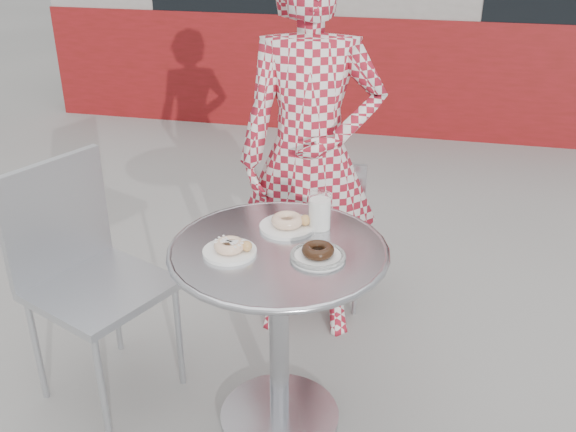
% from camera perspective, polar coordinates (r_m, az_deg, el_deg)
% --- Properties ---
extents(ground, '(60.00, 60.00, 0.00)m').
position_cam_1_polar(ground, '(2.67, -0.87, -17.62)').
color(ground, '#9F9C97').
rests_on(ground, ground).
extents(bistro_table, '(0.77, 0.77, 0.78)m').
position_cam_1_polar(bistro_table, '(2.31, -0.82, -6.94)').
color(bistro_table, silver).
rests_on(bistro_table, ground).
extents(chair_far, '(0.39, 0.39, 0.80)m').
position_cam_1_polar(chair_far, '(3.27, 3.58, -3.25)').
color(chair_far, '#B1B3B9').
rests_on(chair_far, ground).
extents(chair_left, '(0.61, 0.61, 0.98)m').
position_cam_1_polar(chair_left, '(2.72, -15.97, -9.66)').
color(chair_left, '#B1B3B9').
rests_on(chair_left, ground).
extents(seated_person, '(0.69, 0.52, 1.72)m').
position_cam_1_polar(seated_person, '(2.79, 2.03, 5.27)').
color(seated_person, maroon).
rests_on(seated_person, ground).
extents(plate_far, '(0.20, 0.20, 0.05)m').
position_cam_1_polar(plate_far, '(2.33, 0.01, -0.66)').
color(plate_far, white).
rests_on(plate_far, bistro_table).
extents(plate_near, '(0.18, 0.18, 0.05)m').
position_cam_1_polar(plate_near, '(2.18, -5.13, -2.86)').
color(plate_near, white).
rests_on(plate_near, bistro_table).
extents(plate_checker, '(0.19, 0.19, 0.05)m').
position_cam_1_polar(plate_checker, '(2.14, 2.67, -3.40)').
color(plate_checker, white).
rests_on(plate_checker, bistro_table).
extents(milk_cup, '(0.09, 0.09, 0.14)m').
position_cam_1_polar(milk_cup, '(2.32, 2.83, 0.33)').
color(milk_cup, white).
rests_on(milk_cup, bistro_table).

